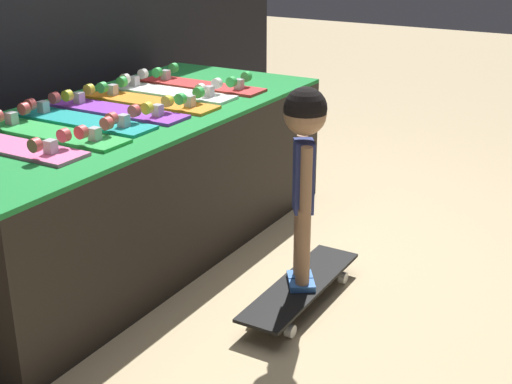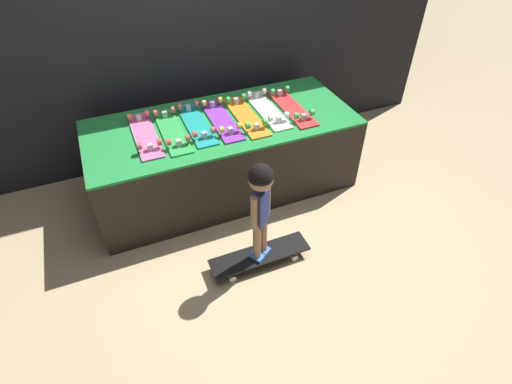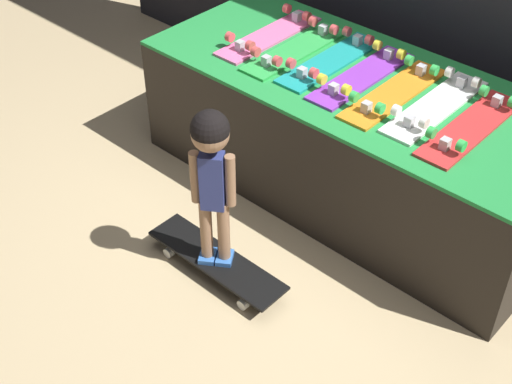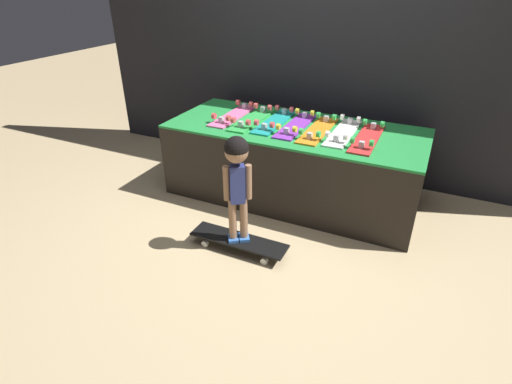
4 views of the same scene
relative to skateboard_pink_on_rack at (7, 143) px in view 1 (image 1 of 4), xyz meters
The scene contains 11 objects.
ground_plane 1.10m from the skateboard_pink_on_rack, 42.07° to the right, with size 16.00×16.00×0.00m, color tan.
display_rack 0.72m from the skateboard_pink_on_rack, ahead, with size 2.23×0.96×0.68m.
skateboard_pink_on_rack is the anchor object (origin of this frame).
skateboard_green_on_rack 0.21m from the skateboard_pink_on_rack, ahead, with size 0.18×0.70×0.09m.
skateboard_teal_on_rack 0.42m from the skateboard_pink_on_rack, ahead, with size 0.18×0.70×0.09m.
skateboard_purple_on_rack 0.63m from the skateboard_pink_on_rack, ahead, with size 0.18×0.70×0.09m.
skateboard_orange_on_rack 0.84m from the skateboard_pink_on_rack, ahead, with size 0.18×0.70×0.09m.
skateboard_white_on_rack 1.05m from the skateboard_pink_on_rack, ahead, with size 0.18×0.70×0.09m.
skateboard_red_on_rack 1.26m from the skateboard_pink_on_rack, ahead, with size 0.18×0.70×0.09m.
skateboard_on_floor 1.31m from the skateboard_pink_on_rack, 60.83° to the right, with size 0.76×0.20×0.09m.
child 1.15m from the skateboard_pink_on_rack, 60.83° to the right, with size 0.19×0.17×0.83m.
Camera 1 is at (-2.43, -1.59, 1.51)m, focal length 50.00 mm.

